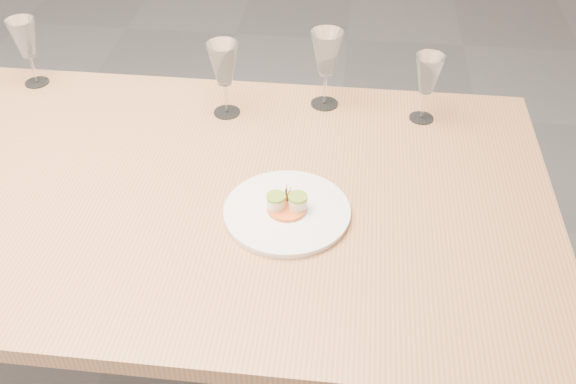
# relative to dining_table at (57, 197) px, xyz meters

# --- Properties ---
(ground) EXTENTS (7.00, 7.00, 0.00)m
(ground) POSITION_rel_dining_table_xyz_m (0.00, 0.00, -0.68)
(ground) COLOR slate
(ground) RESTS_ON ground
(dining_table) EXTENTS (2.40, 1.00, 0.75)m
(dining_table) POSITION_rel_dining_table_xyz_m (0.00, 0.00, 0.00)
(dining_table) COLOR tan
(dining_table) RESTS_ON ground
(dinner_plate) EXTENTS (0.28, 0.28, 0.07)m
(dinner_plate) POSITION_rel_dining_table_xyz_m (0.59, -0.08, 0.08)
(dinner_plate) COLOR white
(dinner_plate) RESTS_ON dining_table
(wine_glass_1) EXTENTS (0.08, 0.08, 0.20)m
(wine_glass_1) POSITION_rel_dining_table_xyz_m (-0.21, 0.42, 0.21)
(wine_glass_1) COLOR white
(wine_glass_1) RESTS_ON dining_table
(wine_glass_2) EXTENTS (0.08, 0.08, 0.21)m
(wine_glass_2) POSITION_rel_dining_table_xyz_m (0.37, 0.32, 0.21)
(wine_glass_2) COLOR white
(wine_glass_2) RESTS_ON dining_table
(wine_glass_3) EXTENTS (0.09, 0.09, 0.22)m
(wine_glass_3) POSITION_rel_dining_table_xyz_m (0.64, 0.40, 0.22)
(wine_glass_3) COLOR white
(wine_glass_3) RESTS_ON dining_table
(wine_glass_4) EXTENTS (0.08, 0.08, 0.19)m
(wine_glass_4) POSITION_rel_dining_table_xyz_m (0.90, 0.36, 0.20)
(wine_glass_4) COLOR white
(wine_glass_4) RESTS_ON dining_table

